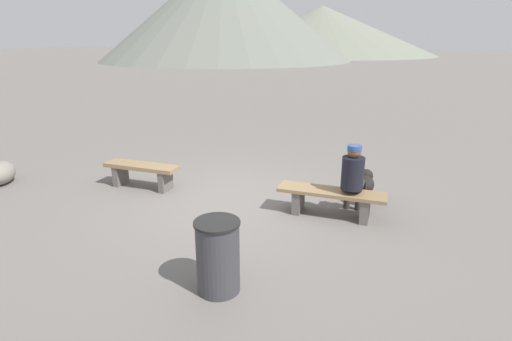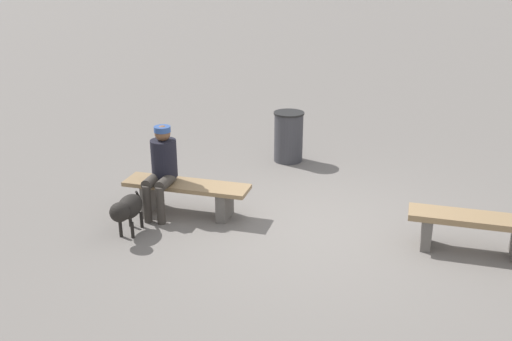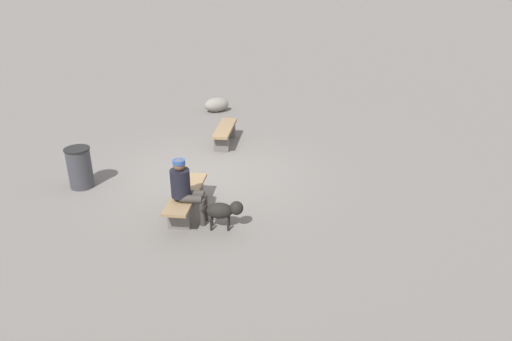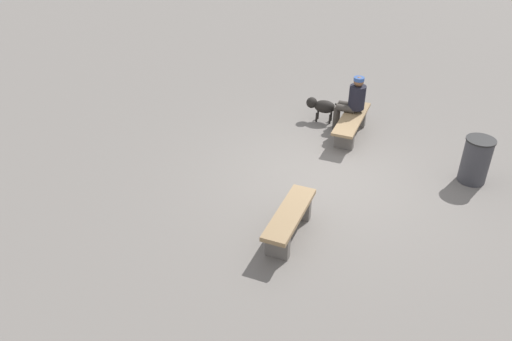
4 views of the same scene
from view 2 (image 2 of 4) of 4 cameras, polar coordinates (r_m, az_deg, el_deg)
ground at (r=7.44m, az=5.51°, el=-6.06°), size 210.00×210.00×0.06m
bench_left at (r=7.17m, az=21.20°, el=-5.32°), size 1.52×0.43×0.47m
bench_right at (r=7.75m, az=-7.05°, el=-2.23°), size 1.75×0.49×0.45m
seated_person at (r=7.65m, az=-9.56°, el=0.63°), size 0.36×0.63×1.24m
dog at (r=7.26m, az=-12.97°, el=-3.79°), size 0.34×0.76×0.54m
trash_bin at (r=9.70m, az=3.33°, el=3.46°), size 0.52×0.52×0.87m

